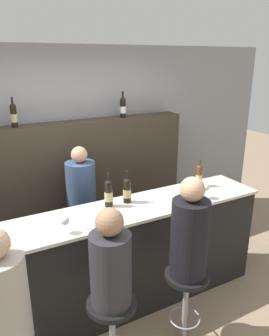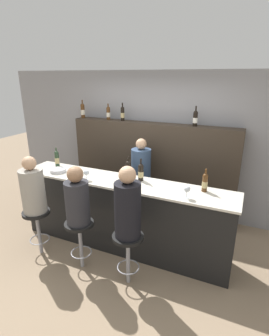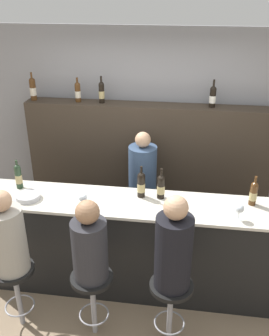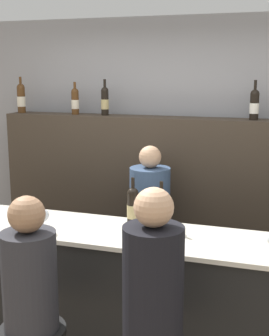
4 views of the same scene
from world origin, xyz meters
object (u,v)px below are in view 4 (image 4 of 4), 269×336
Objects in this scene: wine_bottle_counter_2 at (161,210)px; wine_glass_0 at (43,216)px; wine_bottle_backbar_1 at (75,101)px; bartender at (149,245)px; wine_bottle_backbar_3 at (254,104)px; wine_bottle_counter_1 at (133,206)px; guest_seated_right at (153,282)px; guest_seated_middle at (29,273)px; wine_bottle_backbar_0 at (21,98)px; wine_bottle_backbar_2 at (105,101)px.

wine_bottle_counter_2 reaches higher than wine_glass_0.
wine_bottle_backbar_1 reaches higher than wine_glass_0.
wine_bottle_backbar_1 is at bearing 152.37° from bartender.
wine_bottle_backbar_3 is (0.50, 1.07, 0.64)m from wine_bottle_counter_2.
wine_bottle_backbar_1 is 0.91× the size of wine_bottle_backbar_3.
wine_bottle_backbar_1 is (-1.11, 1.07, 0.64)m from wine_bottle_counter_2.
wine_bottle_backbar_1 reaches higher than bartender.
wine_bottle_backbar_3 reaches higher than wine_bottle_counter_2.
wine_bottle_counter_1 is at bearing 29.31° from wine_glass_0.
wine_bottle_counter_2 is 0.81m from guest_seated_right.
wine_bottle_backbar_3 reaches higher than bartender.
wine_bottle_counter_2 is 0.84m from bartender.
wine_bottle_backbar_3 is at bearing 0.00° from wine_bottle_backbar_1.
guest_seated_middle is (0.18, -0.49, -0.16)m from wine_glass_0.
wine_bottle_backbar_0 is 0.86m from wine_bottle_backbar_2.
wine_bottle_backbar_0 reaches higher than wine_bottle_counter_1.
wine_bottle_backbar_1 is at bearing -180.00° from wine_bottle_backbar_3.
wine_bottle_backbar_0 reaches higher than wine_bottle_backbar_2.
wine_bottle_backbar_2 is at bearing 98.46° from guest_seated_middle.
guest_seated_right is at bearing -100.07° from wine_bottle_backbar_3.
guest_seated_middle is at bearing -69.80° from wine_glass_0.
wine_bottle_counter_2 is 2.13× the size of wine_glass_0.
wine_glass_0 is at bearing 110.20° from guest_seated_middle.
wine_bottle_counter_2 is (0.20, 0.00, -0.01)m from wine_bottle_counter_1.
wine_bottle_backbar_2 is 1.31m from wine_bottle_backbar_3.
guest_seated_right is at bearing -64.99° from wine_bottle_counter_1.
bartender is at bearing -149.45° from wine_bottle_backbar_3.
wine_bottle_backbar_2 is 2.11× the size of wine_glass_0.
wine_bottle_backbar_0 reaches higher than guest_seated_middle.
wine_bottle_counter_2 is 0.37× the size of guest_seated_right.
wine_bottle_counter_1 is 0.99× the size of wine_bottle_backbar_0.
wine_bottle_backbar_0 is at bearing 162.54° from bartender.
wine_glass_0 is 1.02m from guest_seated_right.
wine_bottle_backbar_3 is (2.18, 0.00, -0.01)m from wine_bottle_backbar_0.
wine_bottle_counter_1 is at bearing -84.45° from bartender.
wine_bottle_backbar_2 reaches higher than guest_seated_right.
wine_glass_0 is 0.55m from guest_seated_middle.
wine_bottle_backbar_3 is at bearing 56.96° from wine_bottle_counter_1.
wine_bottle_backbar_2 is 0.42× the size of guest_seated_middle.
wine_bottle_backbar_1 is 1.56m from wine_glass_0.
wine_glass_0 is at bearing -116.77° from bartender.
wine_bottle_backbar_1 is 0.92× the size of wine_bottle_backbar_2.
wine_bottle_counter_1 is at bearing 66.43° from guest_seated_middle.
wine_bottle_backbar_3 is at bearing 79.93° from guest_seated_right.
wine_bottle_backbar_1 reaches higher than wine_bottle_counter_2.
wine_bottle_backbar_0 reaches higher than wine_bottle_backbar_1.
wine_glass_0 is at bearing -150.69° from wine_bottle_counter_1.
wine_bottle_backbar_3 is 1.94m from wine_glass_0.
bartender is (-0.26, 0.62, -0.50)m from wine_bottle_counter_2.
wine_bottle_counter_2 is 0.21× the size of bartender.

